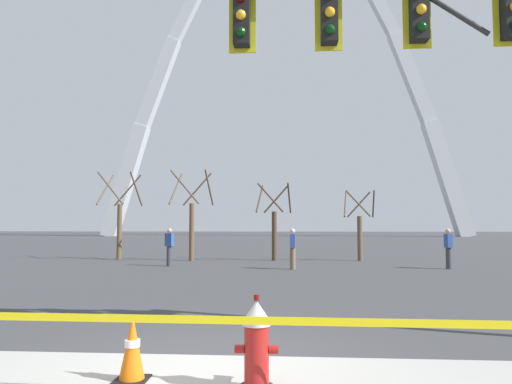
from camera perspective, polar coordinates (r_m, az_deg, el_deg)
ground_plane at (r=6.38m, az=-5.10°, el=-19.68°), size 240.00×240.00×0.00m
fire_hydrant at (r=5.24m, az=0.08°, el=-17.89°), size 0.46×0.48×0.99m
caution_tape_barrier at (r=4.89m, az=-0.35°, el=-17.03°), size 6.99×0.15×0.86m
traffic_cone_by_hydrant at (r=5.70m, az=-14.66°, el=-17.73°), size 0.36×0.36×0.73m
traffic_signal_gantry at (r=8.23m, az=22.05°, el=15.29°), size 7.82×0.44×6.00m
monument_arch at (r=76.24m, az=3.21°, el=12.51°), size 56.92×2.23×53.06m
tree_far_left at (r=25.05m, az=-16.09°, el=-3.33°), size 2.02×2.03×4.38m
tree_left_mid at (r=23.34m, az=-7.75°, el=-3.43°), size 2.01×2.02×4.37m
tree_center_left at (r=23.28m, az=2.20°, el=-4.14°), size 1.74×1.75×3.76m
tree_center_right at (r=23.61m, az=12.35°, el=-4.43°), size 1.58×1.59×3.40m
pedestrian_walking_left at (r=20.27m, az=22.14°, el=-6.27°), size 0.25×0.37×1.59m
pedestrian_standing_center at (r=18.72m, az=4.44°, el=-6.77°), size 0.22×0.35×1.59m
pedestrian_walking_right at (r=20.44m, az=-10.39°, el=-6.48°), size 0.39×0.31×1.59m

